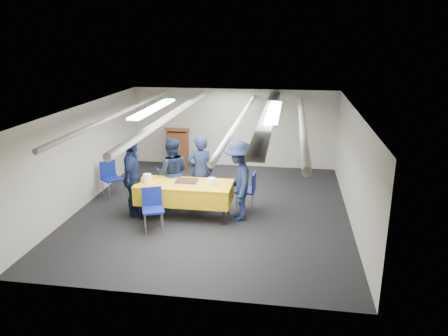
{
  "coord_description": "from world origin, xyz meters",
  "views": [
    {
      "loc": [
        1.65,
        -9.08,
        3.82
      ],
      "look_at": [
        0.28,
        -0.2,
        1.05
      ],
      "focal_mm": 35.0,
      "sensor_mm": 36.0,
      "label": 1
    }
  ],
  "objects": [
    {
      "name": "chair_left",
      "position": [
        -2.63,
        0.47,
        0.53
      ],
      "size": [
        0.59,
        0.59,
        0.87
      ],
      "color": "gray",
      "rests_on": "ground"
    },
    {
      "name": "sailor_a",
      "position": [
        -0.31,
        0.08,
        0.84
      ],
      "size": [
        0.72,
        0.61,
        1.68
      ],
      "primitive_type": "imported",
      "rotation": [
        0.0,
        0.0,
        3.53
      ],
      "color": "black",
      "rests_on": "ground"
    },
    {
      "name": "chair_near",
      "position": [
        -1.02,
        -1.23,
        0.53
      ],
      "size": [
        0.55,
        0.55,
        0.87
      ],
      "color": "gray",
      "rests_on": "ground"
    },
    {
      "name": "room_shell",
      "position": [
        0.09,
        0.41,
        1.81
      ],
      "size": [
        6.0,
        7.0,
        2.3
      ],
      "color": "beige",
      "rests_on": "ground"
    },
    {
      "name": "plate_stack_right",
      "position": [
        0.07,
        -0.57,
        0.84
      ],
      "size": [
        0.22,
        0.22,
        0.16
      ],
      "color": "white",
      "rests_on": "serving_table"
    },
    {
      "name": "podium",
      "position": [
        -1.6,
        3.05,
        0.61
      ],
      "size": [
        0.62,
        0.53,
        1.25
      ],
      "color": "brown",
      "rests_on": "ground"
    },
    {
      "name": "chair_right",
      "position": [
        0.8,
        0.09,
        0.53
      ],
      "size": [
        0.45,
        0.45,
        0.87
      ],
      "color": "gray",
      "rests_on": "ground"
    },
    {
      "name": "sheet_cake",
      "position": [
        -0.46,
        -0.56,
        0.81
      ],
      "size": [
        0.49,
        0.38,
        0.09
      ],
      "color": "white",
      "rests_on": "serving_table"
    },
    {
      "name": "sailor_c",
      "position": [
        -1.65,
        -0.59,
        0.86
      ],
      "size": [
        0.58,
        1.06,
        1.71
      ],
      "primitive_type": "imported",
      "rotation": [
        0.0,
        0.0,
        1.74
      ],
      "color": "black",
      "rests_on": "ground"
    },
    {
      "name": "serving_table",
      "position": [
        -0.54,
        -0.52,
        0.56
      ],
      "size": [
        2.05,
        0.87,
        0.77
      ],
      "color": "black",
      "rests_on": "ground"
    },
    {
      "name": "plate_stack_left",
      "position": [
        -1.33,
        -0.57,
        0.85
      ],
      "size": [
        0.21,
        0.21,
        0.18
      ],
      "color": "white",
      "rests_on": "serving_table"
    },
    {
      "name": "sailor_b",
      "position": [
        -0.95,
        0.04,
        0.81
      ],
      "size": [
        0.89,
        0.75,
        1.61
      ],
      "primitive_type": "imported",
      "rotation": [
        0.0,
        0.0,
        3.34
      ],
      "color": "black",
      "rests_on": "ground"
    },
    {
      "name": "ground",
      "position": [
        0.0,
        0.0,
        0.0
      ],
      "size": [
        7.0,
        7.0,
        0.0
      ],
      "primitive_type": "plane",
      "color": "black",
      "rests_on": "ground"
    },
    {
      "name": "sailor_d",
      "position": [
        0.64,
        -0.45,
        0.86
      ],
      "size": [
        0.87,
        1.22,
        1.71
      ],
      "primitive_type": "imported",
      "rotation": [
        0.0,
        0.0,
        -1.35
      ],
      "color": "black",
      "rests_on": "ground"
    }
  ]
}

